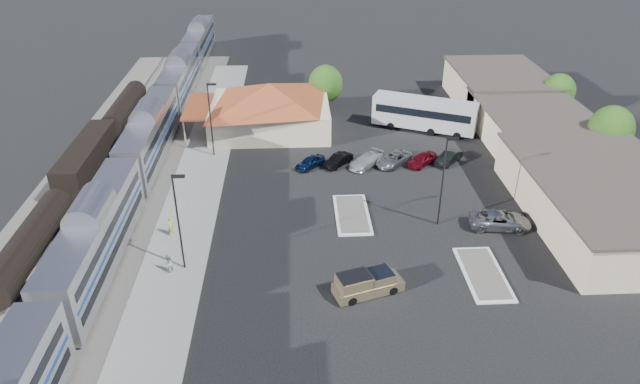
{
  "coord_description": "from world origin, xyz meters",
  "views": [
    {
      "loc": [
        -1.49,
        -45.4,
        29.26
      ],
      "look_at": [
        0.84,
        1.79,
        2.8
      ],
      "focal_mm": 32.0,
      "sensor_mm": 36.0,
      "label": 1
    }
  ],
  "objects_px": {
    "station_depot": "(270,106)",
    "suv": "(500,220)",
    "pickup_truck": "(368,283)",
    "coach_bus": "(424,113)"
  },
  "relations": [
    {
      "from": "station_depot",
      "to": "coach_bus",
      "type": "bearing_deg",
      "value": -4.03
    },
    {
      "from": "station_depot",
      "to": "coach_bus",
      "type": "xyz_separation_m",
      "value": [
        19.85,
        -1.4,
        -0.69
      ]
    },
    {
      "from": "station_depot",
      "to": "pickup_truck",
      "type": "relative_size",
      "value": 3.12
    },
    {
      "from": "pickup_truck",
      "to": "coach_bus",
      "type": "distance_m",
      "value": 34.35
    },
    {
      "from": "pickup_truck",
      "to": "coach_bus",
      "type": "height_order",
      "value": "coach_bus"
    },
    {
      "from": "pickup_truck",
      "to": "station_depot",
      "type": "bearing_deg",
      "value": -3.81
    },
    {
      "from": "pickup_truck",
      "to": "coach_bus",
      "type": "relative_size",
      "value": 0.45
    },
    {
      "from": "station_depot",
      "to": "pickup_truck",
      "type": "height_order",
      "value": "station_depot"
    },
    {
      "from": "station_depot",
      "to": "suv",
      "type": "height_order",
      "value": "station_depot"
    },
    {
      "from": "suv",
      "to": "coach_bus",
      "type": "bearing_deg",
      "value": 12.52
    }
  ]
}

